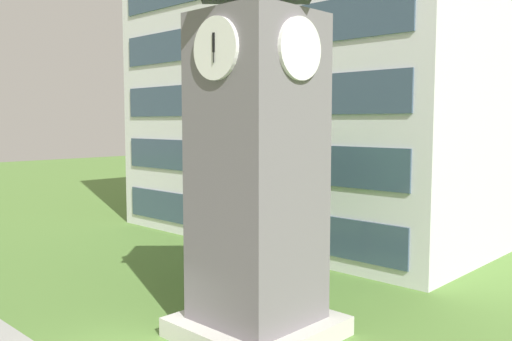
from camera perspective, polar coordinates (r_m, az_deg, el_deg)
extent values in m
cube|color=silver|center=(34.60, 7.54, 15.18)|extent=(21.62, 15.34, 25.60)
cube|color=#384C60|center=(28.72, -1.95, -5.18)|extent=(19.89, 0.10, 1.80)
cube|color=#384C60|center=(28.32, -1.97, 1.20)|extent=(19.89, 0.10, 1.80)
cube|color=#384C60|center=(28.28, -1.99, 7.68)|extent=(19.89, 0.10, 1.80)
cube|color=#384C60|center=(28.59, -2.01, 14.10)|extent=(19.89, 0.10, 1.80)
cube|color=slate|center=(16.59, 0.10, -0.88)|extent=(3.24, 3.24, 10.02)
cube|color=beige|center=(17.72, 0.10, -16.21)|extent=(4.38, 4.38, 0.60)
cylinder|color=white|center=(15.47, -4.32, 12.80)|extent=(1.78, 0.12, 1.78)
cylinder|color=white|center=(15.52, 4.70, 12.77)|extent=(0.12, 1.78, 1.78)
cube|color=black|center=(15.44, -4.52, 13.41)|extent=(0.08, 0.04, 0.54)
cube|color=black|center=(15.42, -4.55, 12.83)|extent=(0.06, 0.06, 0.80)
cylinder|color=#513823|center=(22.22, 1.07, -8.39)|extent=(0.38, 0.38, 3.10)
sphere|color=#2A711C|center=(21.71, 1.08, -0.55)|extent=(4.28, 4.28, 4.28)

